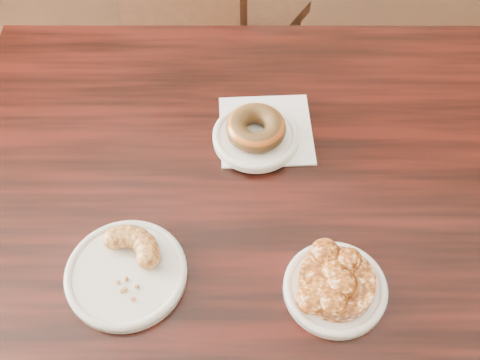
% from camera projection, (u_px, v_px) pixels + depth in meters
% --- Properties ---
extents(floor, '(5.00, 5.00, 0.00)m').
position_uv_depth(floor, '(367.00, 357.00, 1.57)').
color(floor, black).
rests_on(floor, ground).
extents(cafe_table, '(1.14, 1.14, 0.75)m').
position_uv_depth(cafe_table, '(247.00, 331.00, 1.22)').
color(cafe_table, black).
rests_on(cafe_table, floor).
extents(chair_far, '(0.54, 0.54, 0.90)m').
position_uv_depth(chair_far, '(218.00, 20.00, 1.66)').
color(chair_far, black).
rests_on(chair_far, floor).
extents(napkin, '(0.19, 0.19, 0.00)m').
position_uv_depth(napkin, '(266.00, 130.00, 1.03)').
color(napkin, white).
rests_on(napkin, cafe_table).
extents(plate_donut, '(0.15, 0.15, 0.01)m').
position_uv_depth(plate_donut, '(256.00, 137.00, 1.01)').
color(plate_donut, white).
rests_on(plate_donut, napkin).
extents(plate_cruller, '(0.18, 0.18, 0.01)m').
position_uv_depth(plate_cruller, '(126.00, 274.00, 0.87)').
color(plate_cruller, silver).
rests_on(plate_cruller, cafe_table).
extents(plate_fritter, '(0.15, 0.15, 0.01)m').
position_uv_depth(plate_fritter, '(335.00, 289.00, 0.86)').
color(plate_fritter, white).
rests_on(plate_fritter, cafe_table).
extents(glazed_donut, '(0.10, 0.10, 0.04)m').
position_uv_depth(glazed_donut, '(256.00, 128.00, 0.99)').
color(glazed_donut, '#9A5116').
rests_on(glazed_donut, plate_donut).
extents(apple_fritter, '(0.15, 0.15, 0.04)m').
position_uv_depth(apple_fritter, '(337.00, 281.00, 0.84)').
color(apple_fritter, '#421907').
rests_on(apple_fritter, plate_fritter).
extents(cruller_fragment, '(0.12, 0.12, 0.03)m').
position_uv_depth(cruller_fragment, '(124.00, 267.00, 0.85)').
color(cruller_fragment, brown).
rests_on(cruller_fragment, plate_cruller).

